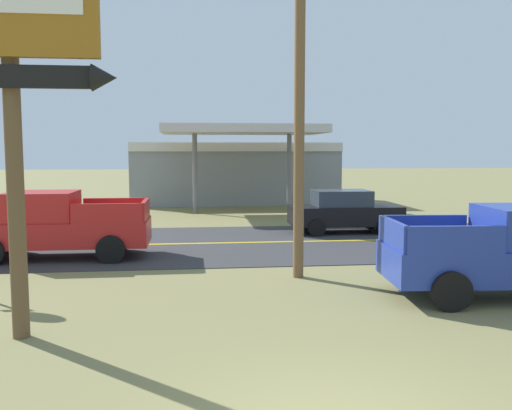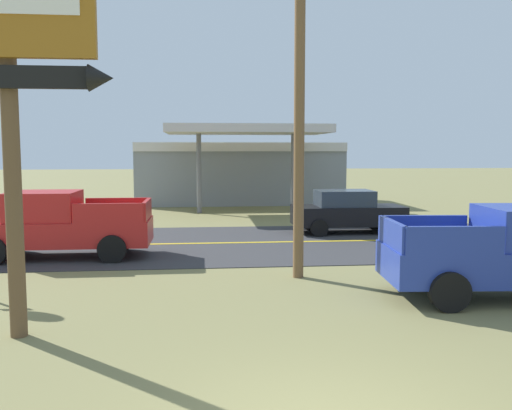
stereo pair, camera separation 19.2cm
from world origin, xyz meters
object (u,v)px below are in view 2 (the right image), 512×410
object	(u,v)px
utility_pole	(300,69)
car_black_near_lane	(347,211)
motel_sign	(9,48)
gas_station	(239,170)
pickup_red_on_road	(59,225)
pickup_blue_parked_on_lawn	(511,254)

from	to	relation	value
utility_pole	car_black_near_lane	xyz separation A→B (m)	(3.18, 7.21, -4.27)
motel_sign	gas_station	bearing A→B (deg)	77.51
pickup_red_on_road	car_black_near_lane	size ratio (longest dim) A/B	1.24
motel_sign	pickup_red_on_road	world-z (taller)	motel_sign
utility_pole	pickup_red_on_road	size ratio (longest dim) A/B	1.83
gas_station	pickup_red_on_road	xyz separation A→B (m)	(-6.51, -17.09, -0.98)
utility_pole	motel_sign	bearing A→B (deg)	-143.60
gas_station	pickup_blue_parked_on_lawn	bearing A→B (deg)	-79.47
motel_sign	pickup_red_on_road	bearing A→B (deg)	98.82
utility_pole	pickup_red_on_road	bearing A→B (deg)	153.90
utility_pole	pickup_blue_parked_on_lawn	bearing A→B (deg)	-29.82
pickup_blue_parked_on_lawn	utility_pole	bearing A→B (deg)	150.18
pickup_blue_parked_on_lawn	car_black_near_lane	xyz separation A→B (m)	(-0.99, 9.60, -0.13)
motel_sign	pickup_blue_parked_on_lawn	bearing A→B (deg)	9.58
utility_pole	pickup_red_on_road	distance (m)	8.39
utility_pole	car_black_near_lane	distance (m)	8.96
pickup_red_on_road	gas_station	bearing A→B (deg)	69.15
gas_station	pickup_blue_parked_on_lawn	size ratio (longest dim) A/B	2.25
pickup_blue_parked_on_lawn	pickup_red_on_road	size ratio (longest dim) A/B	1.03
motel_sign	utility_pole	size ratio (longest dim) A/B	0.72
pickup_red_on_road	car_black_near_lane	world-z (taller)	pickup_red_on_road
gas_station	pickup_red_on_road	bearing A→B (deg)	-110.85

